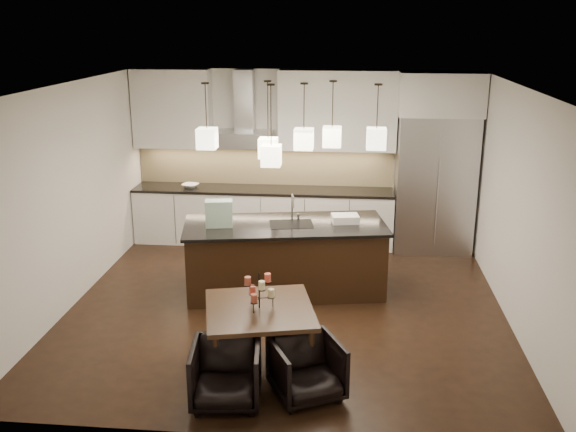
# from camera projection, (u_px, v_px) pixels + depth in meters

# --- Properties ---
(floor) EXTENTS (5.50, 5.50, 0.02)m
(floor) POSITION_uv_depth(u_px,v_px,m) (287.00, 306.00, 8.30)
(floor) COLOR black
(floor) RESTS_ON ground
(ceiling) EXTENTS (5.50, 5.50, 0.02)m
(ceiling) POSITION_uv_depth(u_px,v_px,m) (286.00, 85.00, 7.47)
(ceiling) COLOR white
(ceiling) RESTS_ON wall_back
(wall_back) EXTENTS (5.50, 0.02, 2.80)m
(wall_back) POSITION_uv_depth(u_px,v_px,m) (303.00, 156.00, 10.51)
(wall_back) COLOR silver
(wall_back) RESTS_ON ground
(wall_front) EXTENTS (5.50, 0.02, 2.80)m
(wall_front) POSITION_uv_depth(u_px,v_px,m) (253.00, 292.00, 5.26)
(wall_front) COLOR silver
(wall_front) RESTS_ON ground
(wall_left) EXTENTS (0.02, 5.50, 2.80)m
(wall_left) POSITION_uv_depth(u_px,v_px,m) (71.00, 196.00, 8.14)
(wall_left) COLOR silver
(wall_left) RESTS_ON ground
(wall_right) EXTENTS (0.02, 5.50, 2.80)m
(wall_right) POSITION_uv_depth(u_px,v_px,m) (517.00, 207.00, 7.63)
(wall_right) COLOR silver
(wall_right) RESTS_ON ground
(refrigerator) EXTENTS (1.20, 0.72, 2.15)m
(refrigerator) POSITION_uv_depth(u_px,v_px,m) (435.00, 184.00, 10.05)
(refrigerator) COLOR #B7B7BA
(refrigerator) RESTS_ON floor
(fridge_panel) EXTENTS (1.26, 0.72, 0.65)m
(fridge_panel) POSITION_uv_depth(u_px,v_px,m) (441.00, 94.00, 9.64)
(fridge_panel) COLOR silver
(fridge_panel) RESTS_ON refrigerator
(lower_cabinets) EXTENTS (4.21, 0.62, 0.88)m
(lower_cabinets) POSITION_uv_depth(u_px,v_px,m) (263.00, 217.00, 10.54)
(lower_cabinets) COLOR silver
(lower_cabinets) RESTS_ON floor
(countertop) EXTENTS (4.21, 0.66, 0.04)m
(countertop) POSITION_uv_depth(u_px,v_px,m) (263.00, 190.00, 10.40)
(countertop) COLOR black
(countertop) RESTS_ON lower_cabinets
(backsplash) EXTENTS (4.21, 0.02, 0.63)m
(backsplash) POSITION_uv_depth(u_px,v_px,m) (265.00, 166.00, 10.59)
(backsplash) COLOR #CCB882
(backsplash) RESTS_ON countertop
(upper_cab_left) EXTENTS (1.25, 0.35, 1.25)m
(upper_cab_left) POSITION_uv_depth(u_px,v_px,m) (172.00, 109.00, 10.30)
(upper_cab_left) COLOR silver
(upper_cab_left) RESTS_ON wall_back
(upper_cab_right) EXTENTS (1.85, 0.35, 1.25)m
(upper_cab_right) POSITION_uv_depth(u_px,v_px,m) (338.00, 111.00, 10.06)
(upper_cab_right) COLOR silver
(upper_cab_right) RESTS_ON wall_back
(hood_canopy) EXTENTS (0.90, 0.52, 0.24)m
(hood_canopy) POSITION_uv_depth(u_px,v_px,m) (244.00, 139.00, 10.24)
(hood_canopy) COLOR #B7B7BA
(hood_canopy) RESTS_ON wall_back
(hood_chimney) EXTENTS (0.30, 0.28, 0.96)m
(hood_chimney) POSITION_uv_depth(u_px,v_px,m) (245.00, 100.00, 10.17)
(hood_chimney) COLOR #B7B7BA
(hood_chimney) RESTS_ON hood_canopy
(fruit_bowl) EXTENTS (0.32, 0.32, 0.06)m
(fruit_bowl) POSITION_uv_depth(u_px,v_px,m) (190.00, 186.00, 10.45)
(fruit_bowl) COLOR silver
(fruit_bowl) RESTS_ON countertop
(island_body) EXTENTS (2.72, 1.46, 0.91)m
(island_body) POSITION_uv_depth(u_px,v_px,m) (285.00, 259.00, 8.63)
(island_body) COLOR black
(island_body) RESTS_ON floor
(island_top) EXTENTS (2.82, 1.56, 0.04)m
(island_top) POSITION_uv_depth(u_px,v_px,m) (285.00, 225.00, 8.49)
(island_top) COLOR black
(island_top) RESTS_ON island_body
(faucet) EXTENTS (0.14, 0.26, 0.39)m
(faucet) POSITION_uv_depth(u_px,v_px,m) (292.00, 207.00, 8.54)
(faucet) COLOR silver
(faucet) RESTS_ON island_top
(tote_bag) EXTENTS (0.38, 0.24, 0.35)m
(tote_bag) POSITION_uv_depth(u_px,v_px,m) (219.00, 213.00, 8.34)
(tote_bag) COLOR #29633A
(tote_bag) RESTS_ON island_top
(food_container) EXTENTS (0.39, 0.30, 0.10)m
(food_container) POSITION_uv_depth(u_px,v_px,m) (345.00, 219.00, 8.54)
(food_container) COLOR silver
(food_container) RESTS_ON island_top
(dining_table) EXTENTS (1.33, 1.33, 0.66)m
(dining_table) POSITION_uv_depth(u_px,v_px,m) (260.00, 336.00, 6.78)
(dining_table) COLOR black
(dining_table) RESTS_ON floor
(candelabra) EXTENTS (0.38, 0.38, 0.39)m
(candelabra) POSITION_uv_depth(u_px,v_px,m) (259.00, 290.00, 6.63)
(candelabra) COLOR black
(candelabra) RESTS_ON dining_table
(candle_a) EXTENTS (0.08, 0.08, 0.09)m
(candle_a) POSITION_uv_depth(u_px,v_px,m) (271.00, 293.00, 6.66)
(candle_a) COLOR beige
(candle_a) RESTS_ON candelabra
(candle_b) EXTENTS (0.08, 0.08, 0.09)m
(candle_b) POSITION_uv_depth(u_px,v_px,m) (252.00, 290.00, 6.73)
(candle_b) COLOR #E2533D
(candle_b) RESTS_ON candelabra
(candle_c) EXTENTS (0.08, 0.08, 0.09)m
(candle_c) POSITION_uv_depth(u_px,v_px,m) (254.00, 298.00, 6.53)
(candle_c) COLOR #A54834
(candle_c) RESTS_ON candelabra
(candle_d) EXTENTS (0.08, 0.08, 0.09)m
(candle_d) POSITION_uv_depth(u_px,v_px,m) (268.00, 278.00, 6.69)
(candle_d) COLOR #E2533D
(candle_d) RESTS_ON candelabra
(candle_e) EXTENTS (0.08, 0.08, 0.09)m
(candle_e) POSITION_uv_depth(u_px,v_px,m) (248.00, 281.00, 6.60)
(candle_e) COLOR #A54834
(candle_e) RESTS_ON candelabra
(candle_f) EXTENTS (0.08, 0.08, 0.09)m
(candle_f) POSITION_uv_depth(u_px,v_px,m) (262.00, 285.00, 6.49)
(candle_f) COLOR beige
(candle_f) RESTS_ON candelabra
(armchair_left) EXTENTS (0.72, 0.74, 0.61)m
(armchair_left) POSITION_uv_depth(u_px,v_px,m) (226.00, 374.00, 6.11)
(armchair_left) COLOR black
(armchair_left) RESTS_ON floor
(armchair_right) EXTENTS (0.85, 0.86, 0.59)m
(armchair_right) POSITION_uv_depth(u_px,v_px,m) (307.00, 369.00, 6.22)
(armchair_right) COLOR black
(armchair_right) RESTS_ON floor
(pendant_a) EXTENTS (0.24, 0.24, 0.26)m
(pendant_a) POSITION_uv_depth(u_px,v_px,m) (207.00, 138.00, 8.11)
(pendant_a) COLOR beige
(pendant_a) RESTS_ON ceiling
(pendant_b) EXTENTS (0.24, 0.24, 0.26)m
(pendant_b) POSITION_uv_depth(u_px,v_px,m) (268.00, 148.00, 8.42)
(pendant_b) COLOR beige
(pendant_b) RESTS_ON ceiling
(pendant_c) EXTENTS (0.24, 0.24, 0.26)m
(pendant_c) POSITION_uv_depth(u_px,v_px,m) (304.00, 139.00, 8.08)
(pendant_c) COLOR beige
(pendant_c) RESTS_ON ceiling
(pendant_d) EXTENTS (0.24, 0.24, 0.26)m
(pendant_d) POSITION_uv_depth(u_px,v_px,m) (332.00, 137.00, 8.39)
(pendant_d) COLOR beige
(pendant_d) RESTS_ON ceiling
(pendant_e) EXTENTS (0.24, 0.24, 0.26)m
(pendant_e) POSITION_uv_depth(u_px,v_px,m) (376.00, 139.00, 7.94)
(pendant_e) COLOR beige
(pendant_e) RESTS_ON ceiling
(pendant_f) EXTENTS (0.24, 0.24, 0.26)m
(pendant_f) POSITION_uv_depth(u_px,v_px,m) (271.00, 156.00, 8.00)
(pendant_f) COLOR beige
(pendant_f) RESTS_ON ceiling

